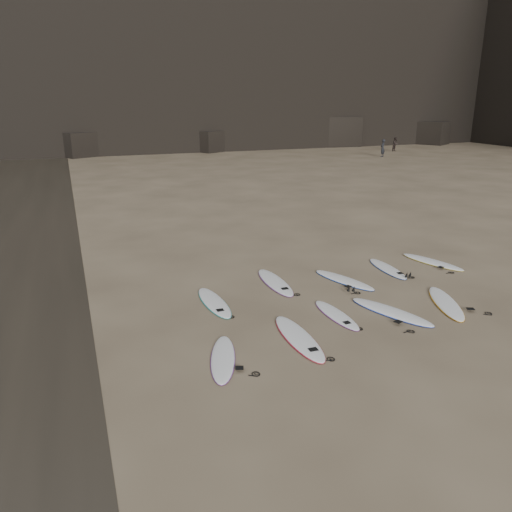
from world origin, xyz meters
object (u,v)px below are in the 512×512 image
(person_b, at_px, (395,144))
(surfboard_0, at_px, (223,358))
(surfboard_1, at_px, (299,337))
(person_a, at_px, (383,148))
(surfboard_3, at_px, (391,312))
(surfboard_6, at_px, (275,282))
(surfboard_8, at_px, (387,268))
(surfboard_5, at_px, (214,302))
(surfboard_9, at_px, (432,262))
(surfboard_7, at_px, (344,280))
(surfboard_4, at_px, (446,303))
(surfboard_2, at_px, (336,315))

(person_b, bearing_deg, surfboard_0, -149.97)
(surfboard_1, height_order, person_a, person_a)
(surfboard_0, relative_size, surfboard_3, 0.86)
(person_a, bearing_deg, surfboard_6, 13.30)
(surfboard_3, distance_m, surfboard_8, 3.89)
(surfboard_5, distance_m, surfboard_8, 6.75)
(surfboard_3, height_order, surfboard_8, surfboard_3)
(surfboard_3, bearing_deg, surfboard_9, 16.94)
(surfboard_3, xyz_separation_m, surfboard_7, (0.07, 2.78, -0.00))
(surfboard_0, relative_size, surfboard_7, 0.92)
(surfboard_7, bearing_deg, person_a, 34.84)
(surfboard_6, relative_size, surfboard_7, 1.07)
(surfboard_3, height_order, person_b, person_b)
(surfboard_1, relative_size, surfboard_7, 1.09)
(surfboard_9, bearing_deg, surfboard_3, -158.42)
(surfboard_6, xyz_separation_m, person_a, (24.67, 30.09, 0.84))
(surfboard_1, xyz_separation_m, surfboard_6, (0.99, 3.93, -0.00))
(surfboard_0, bearing_deg, surfboard_5, 95.75)
(surfboard_7, relative_size, person_a, 1.42)
(person_a, bearing_deg, surfboard_0, 13.66)
(surfboard_1, height_order, surfboard_6, surfboard_1)
(surfboard_5, height_order, surfboard_8, surfboard_5)
(surfboard_3, distance_m, surfboard_9, 5.30)
(surfboard_6, distance_m, person_b, 45.12)
(surfboard_3, relative_size, surfboard_6, 0.99)
(surfboard_4, bearing_deg, person_a, 81.69)
(surfboard_4, xyz_separation_m, person_a, (20.56, 33.53, 0.84))
(surfboard_2, bearing_deg, surfboard_1, -152.30)
(person_b, bearing_deg, surfboard_1, -148.29)
(surfboard_7, bearing_deg, surfboard_4, -75.70)
(surfboard_8, height_order, person_b, person_b)
(surfboard_0, distance_m, surfboard_7, 6.49)
(surfboard_8, height_order, surfboard_9, surfboard_9)
(surfboard_2, relative_size, surfboard_6, 0.81)
(person_b, bearing_deg, surfboard_5, -151.86)
(surfboard_2, relative_size, surfboard_7, 0.87)
(surfboard_1, height_order, person_b, person_b)
(surfboard_1, relative_size, surfboard_4, 1.04)
(surfboard_2, bearing_deg, surfboard_0, -163.59)
(surfboard_2, relative_size, person_b, 1.41)
(surfboard_3, relative_size, surfboard_9, 1.05)
(surfboard_4, height_order, surfboard_5, surfboard_4)
(surfboard_0, bearing_deg, surfboard_9, 42.00)
(surfboard_6, height_order, person_a, person_a)
(surfboard_1, xyz_separation_m, surfboard_2, (1.61, 0.91, -0.01))
(surfboard_9, height_order, person_b, person_b)
(surfboard_6, height_order, surfboard_9, surfboard_6)
(surfboard_2, relative_size, surfboard_8, 0.93)
(person_b, bearing_deg, surfboard_6, -150.40)
(surfboard_1, xyz_separation_m, surfboard_7, (3.25, 3.31, -0.00))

